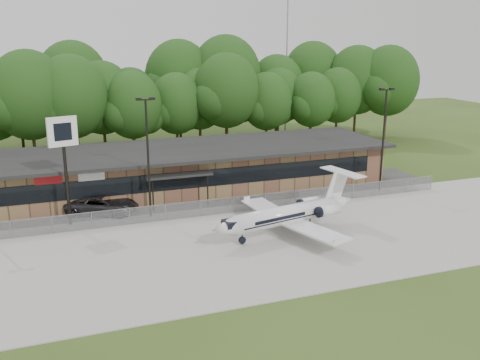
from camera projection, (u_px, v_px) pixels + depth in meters
name	position (u px, v px, depth m)	size (l,w,h in m)	color
ground	(283.00, 292.00, 32.55)	(160.00, 160.00, 0.00)	#33491A
apron	(239.00, 244.00, 39.79)	(64.00, 18.00, 0.08)	#9E9B93
parking_lot	(198.00, 201.00, 50.22)	(50.00, 9.00, 0.06)	#383835
terminal	(185.00, 168.00, 53.67)	(41.00, 11.65, 4.30)	olive
fence	(212.00, 207.00, 45.94)	(46.00, 0.04, 1.52)	gray
treeline	(150.00, 96.00, 68.64)	(72.00, 12.00, 15.00)	#1B3711
radio_mast	(287.00, 52.00, 79.97)	(0.20, 0.20, 25.00)	gray
light_pole_mid	(148.00, 149.00, 44.28)	(1.55, 0.30, 10.23)	black
light_pole_right	(384.00, 132.00, 51.83)	(1.55, 0.30, 10.23)	black
business_jet	(290.00, 215.00, 41.56)	(13.23, 11.89, 4.47)	white
suv	(102.00, 205.00, 46.39)	(2.86, 6.21, 1.72)	#333336
pole_sign	(63.00, 143.00, 42.15)	(2.34, 0.86, 8.96)	black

